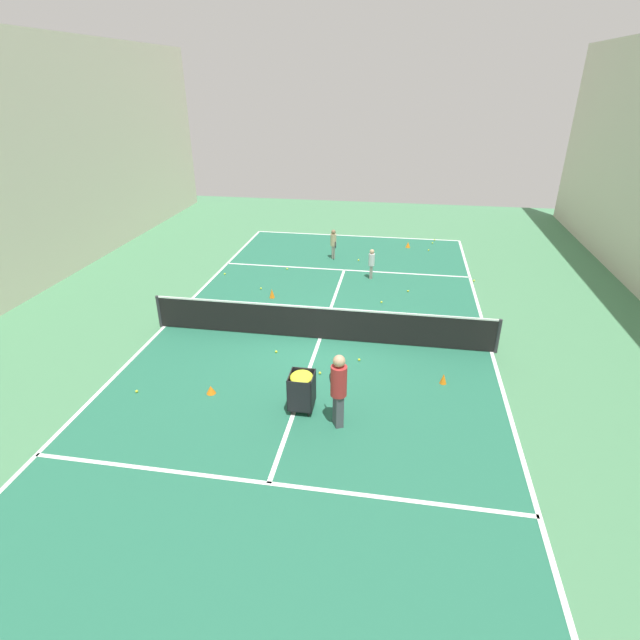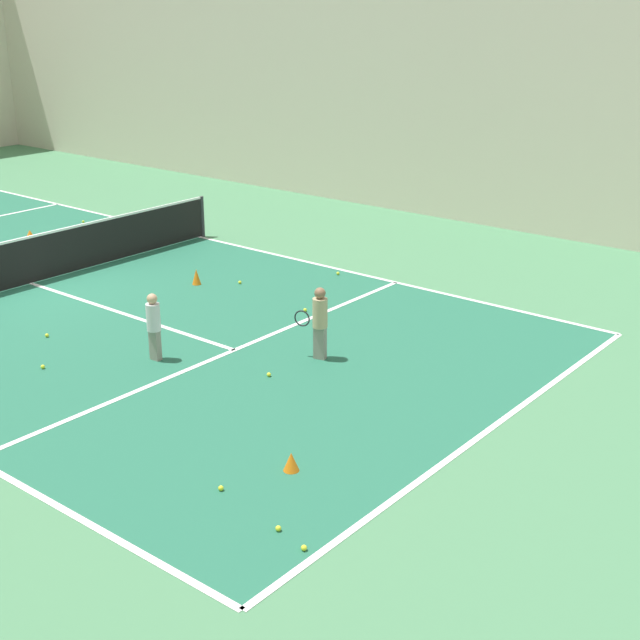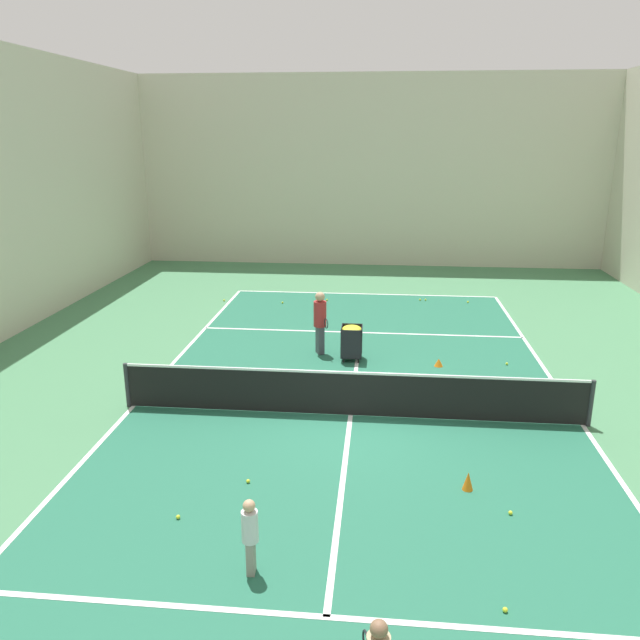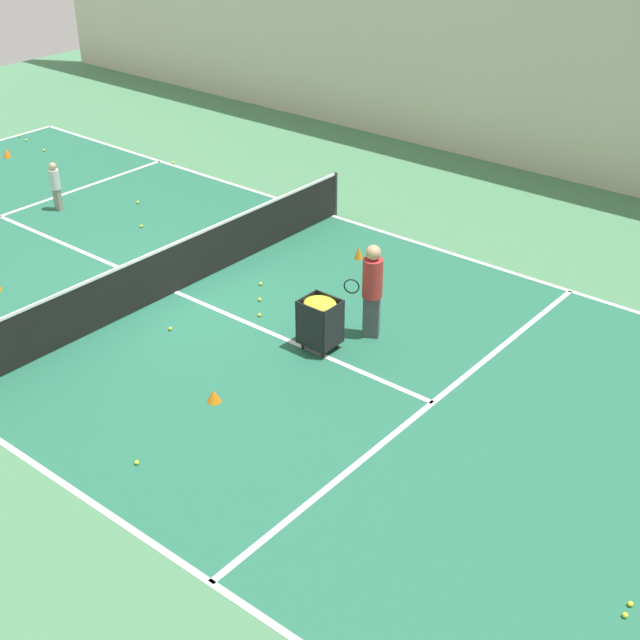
% 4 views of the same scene
% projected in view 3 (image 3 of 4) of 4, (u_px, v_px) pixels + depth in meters
% --- Properties ---
extents(ground_plane, '(36.83, 36.83, 0.00)m').
position_uv_depth(ground_plane, '(351.00, 416.00, 13.60)').
color(ground_plane, '#477F56').
extents(court_playing_area, '(9.81, 21.63, 0.00)m').
position_uv_depth(court_playing_area, '(351.00, 416.00, 13.60)').
color(court_playing_area, '#23664C').
rests_on(court_playing_area, ground).
extents(line_baseline_far, '(9.81, 0.10, 0.00)m').
position_uv_depth(line_baseline_far, '(365.00, 294.00, 23.91)').
color(line_baseline_far, white).
rests_on(line_baseline_far, ground).
extents(line_sideline_left, '(0.10, 21.63, 0.00)m').
position_uv_depth(line_sideline_left, '(133.00, 406.00, 14.06)').
color(line_sideline_left, white).
rests_on(line_sideline_left, ground).
extents(line_sideline_right, '(0.10, 21.63, 0.00)m').
position_uv_depth(line_sideline_right, '(583.00, 425.00, 13.13)').
color(line_sideline_right, white).
rests_on(line_sideline_right, ground).
extents(line_service_near, '(9.81, 0.10, 0.00)m').
position_uv_depth(line_service_near, '(326.00, 617.00, 7.93)').
color(line_service_near, white).
rests_on(line_service_near, ground).
extents(line_service_far, '(9.81, 0.10, 0.00)m').
position_uv_depth(line_service_far, '(360.00, 332.00, 19.27)').
color(line_service_far, white).
rests_on(line_service_far, ground).
extents(line_centre_service, '(0.10, 11.90, 0.00)m').
position_uv_depth(line_centre_service, '(351.00, 415.00, 13.60)').
color(line_centre_service, white).
rests_on(line_centre_service, ground).
extents(hall_enclosure_far, '(21.01, 0.15, 8.48)m').
position_uv_depth(hall_enclosure_far, '(371.00, 172.00, 28.10)').
color(hall_enclosure_far, beige).
rests_on(hall_enclosure_far, ground).
extents(tennis_net, '(10.11, 0.10, 1.03)m').
position_uv_depth(tennis_net, '(351.00, 393.00, 13.45)').
color(tennis_net, '#2D2D33').
rests_on(tennis_net, ground).
extents(coach_at_net, '(0.50, 0.67, 1.77)m').
position_uv_depth(coach_at_net, '(320.00, 319.00, 17.17)').
color(coach_at_net, '#4C4C56').
rests_on(coach_at_net, ground).
extents(child_midcourt, '(0.24, 0.24, 1.16)m').
position_uv_depth(child_midcourt, '(250.00, 532.00, 8.54)').
color(child_midcourt, gray).
rests_on(child_midcourt, ground).
extents(ball_cart, '(0.56, 0.63, 0.96)m').
position_uv_depth(ball_cart, '(352.00, 336.00, 16.77)').
color(ball_cart, black).
rests_on(ball_cart, ground).
extents(training_cone_0, '(0.18, 0.18, 0.27)m').
position_uv_depth(training_cone_0, '(217.00, 373.00, 15.66)').
color(training_cone_0, orange).
rests_on(training_cone_0, ground).
extents(training_cone_2, '(0.23, 0.23, 0.21)m').
position_uv_depth(training_cone_2, '(439.00, 362.00, 16.46)').
color(training_cone_2, orange).
rests_on(training_cone_2, ground).
extents(training_cone_3, '(0.19, 0.19, 0.33)m').
position_uv_depth(training_cone_3, '(468.00, 481.00, 10.73)').
color(training_cone_3, orange).
rests_on(training_cone_3, ground).
extents(tennis_ball_2, '(0.07, 0.07, 0.07)m').
position_uv_depth(tennis_ball_2, '(248.00, 481.00, 10.97)').
color(tennis_ball_2, yellow).
rests_on(tennis_ball_2, ground).
extents(tennis_ball_3, '(0.07, 0.07, 0.07)m').
position_uv_depth(tennis_ball_3, '(178.00, 517.00, 9.95)').
color(tennis_ball_3, yellow).
rests_on(tennis_ball_3, ground).
extents(tennis_ball_4, '(0.07, 0.07, 0.07)m').
position_uv_depth(tennis_ball_4, '(282.00, 303.00, 22.56)').
color(tennis_ball_4, yellow).
rests_on(tennis_ball_4, ground).
extents(tennis_ball_5, '(0.07, 0.07, 0.07)m').
position_uv_depth(tennis_ball_5, '(510.00, 513.00, 10.05)').
color(tennis_ball_5, yellow).
rests_on(tennis_ball_5, ground).
extents(tennis_ball_6, '(0.07, 0.07, 0.07)m').
position_uv_depth(tennis_ball_6, '(322.00, 386.00, 15.12)').
color(tennis_ball_6, yellow).
rests_on(tennis_ball_6, ground).
extents(tennis_ball_8, '(0.07, 0.07, 0.07)m').
position_uv_depth(tennis_ball_8, '(468.00, 302.00, 22.65)').
color(tennis_ball_8, yellow).
rests_on(tennis_ball_8, ground).
extents(tennis_ball_9, '(0.07, 0.07, 0.07)m').
position_uv_depth(tennis_ball_9, '(505.00, 610.00, 8.00)').
color(tennis_ball_9, yellow).
rests_on(tennis_ball_9, ground).
extents(tennis_ball_10, '(0.07, 0.07, 0.07)m').
position_uv_depth(tennis_ball_10, '(224.00, 300.00, 22.87)').
color(tennis_ball_10, yellow).
rests_on(tennis_ball_10, ground).
extents(tennis_ball_11, '(0.07, 0.07, 0.07)m').
position_uv_depth(tennis_ball_11, '(399.00, 397.00, 14.47)').
color(tennis_ball_11, yellow).
rests_on(tennis_ball_11, ground).
extents(tennis_ball_12, '(0.07, 0.07, 0.07)m').
position_uv_depth(tennis_ball_12, '(426.00, 300.00, 22.95)').
color(tennis_ball_12, yellow).
rests_on(tennis_ball_12, ground).
extents(tennis_ball_14, '(0.07, 0.07, 0.07)m').
position_uv_depth(tennis_ball_14, '(327.00, 300.00, 22.92)').
color(tennis_ball_14, yellow).
rests_on(tennis_ball_14, ground).
extents(tennis_ball_15, '(0.07, 0.07, 0.07)m').
position_uv_depth(tennis_ball_15, '(420.00, 300.00, 22.95)').
color(tennis_ball_15, yellow).
rests_on(tennis_ball_15, ground).
extents(tennis_ball_17, '(0.07, 0.07, 0.07)m').
position_uv_depth(tennis_ball_17, '(300.00, 392.00, 14.75)').
color(tennis_ball_17, yellow).
rests_on(tennis_ball_17, ground).
extents(tennis_ball_19, '(0.07, 0.07, 0.07)m').
position_uv_depth(tennis_ball_19, '(507.00, 364.00, 16.56)').
color(tennis_ball_19, yellow).
rests_on(tennis_ball_19, ground).
extents(tennis_ball_20, '(0.07, 0.07, 0.07)m').
position_uv_depth(tennis_ball_20, '(342.00, 380.00, 15.47)').
color(tennis_ball_20, yellow).
rests_on(tennis_ball_20, ground).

